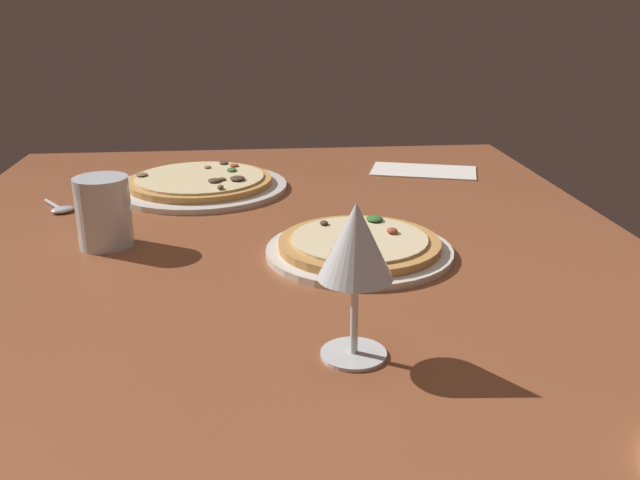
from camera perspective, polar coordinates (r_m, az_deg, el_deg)
The scene contains 7 objects.
dining_table at distance 94.05cm, azimuth -3.41°, elevation -3.33°, with size 150.00×110.00×4.00cm, color brown.
pizza_main at distance 97.01cm, azimuth 3.31°, elevation -0.56°, with size 26.62×26.62×3.35cm.
pizza_side at distance 131.55cm, azimuth -9.95°, elevation 4.67°, with size 32.70×32.70×3.39cm.
wine_glass_far at distance 66.14cm, azimuth 2.99°, elevation -0.66°, with size 7.54×7.54×16.43cm.
water_glass at distance 104.01cm, azimuth -17.60°, elevation 1.97°, with size 7.85×7.85×10.36cm.
paper_menu at distance 144.77cm, azimuth 8.66°, elevation 5.73°, with size 11.50×21.45×0.30cm, color white.
spoon at distance 124.77cm, azimuth -20.86°, elevation 2.48°, with size 8.91×7.28×1.00cm.
Camera 1 is at (-86.40, 2.79, 39.03)cm, focal length 38.29 mm.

